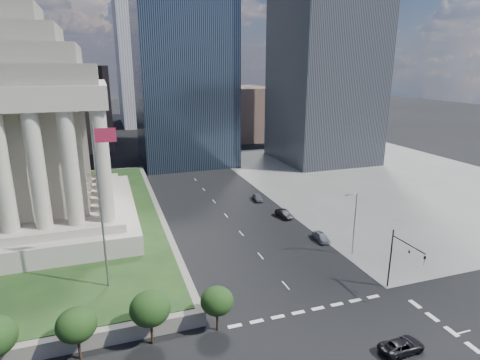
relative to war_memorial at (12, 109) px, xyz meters
name	(u,v)px	position (x,y,z in m)	size (l,w,h in m)	color
ground	(177,158)	(34.00, 52.00, -21.40)	(500.00, 500.00, 0.00)	black
sidewalk_ne	(382,178)	(80.00, 12.00, -21.38)	(68.00, 90.00, 0.03)	slate
war_memorial	(12,109)	(0.00, 0.00, 0.00)	(34.00, 34.00, 39.00)	#B0A494
flagpole	(101,199)	(12.17, -24.00, -8.29)	(2.52, 0.24, 20.00)	slate
midrise_glass	(183,58)	(36.00, 47.00, 8.60)	(26.00, 26.00, 60.00)	black
building_filler_ne	(242,112)	(66.00, 82.00, -11.40)	(20.00, 30.00, 20.00)	#4E3E36
building_filler_nw	(75,107)	(4.00, 82.00, -7.40)	(24.00, 30.00, 28.00)	#4E3E36
traffic_signal_ne	(401,256)	(46.50, -34.30, -16.15)	(0.30, 5.74, 8.00)	black
street_lamp_north	(354,220)	(47.33, -23.00, -15.74)	(2.13, 0.22, 10.00)	slate
pickup_truck	(402,346)	(39.61, -43.34, -20.73)	(2.21, 4.79, 1.33)	black
parked_sedan_near	(321,237)	(45.50, -17.13, -20.69)	(1.67, 4.15, 1.42)	gray
parked_sedan_mid	(284,214)	(44.18, -5.44, -20.69)	(4.33, 1.51, 1.43)	black
parked_sedan_far	(258,197)	(43.00, 5.47, -20.70)	(1.64, 4.08, 1.39)	#595C61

